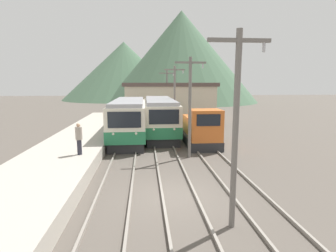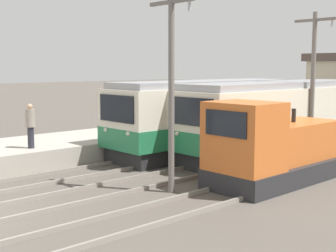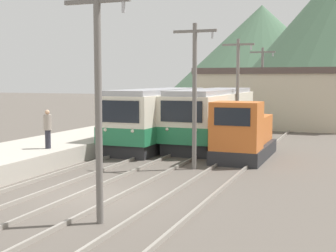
{
  "view_description": "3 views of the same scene",
  "coord_description": "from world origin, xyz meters",
  "px_view_note": "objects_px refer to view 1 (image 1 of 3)",
  "views": [
    {
      "loc": [
        -1.24,
        -10.71,
        4.86
      ],
      "look_at": [
        0.55,
        9.06,
        1.65
      ],
      "focal_mm": 28.0,
      "sensor_mm": 36.0,
      "label": 1
    },
    {
      "loc": [
        12.82,
        -4.25,
        4.16
      ],
      "look_at": [
        -0.33,
        7.74,
        1.88
      ],
      "focal_mm": 50.0,
      "sensor_mm": 36.0,
      "label": 2
    },
    {
      "loc": [
        8.18,
        -13.93,
        4.07
      ],
      "look_at": [
        -0.75,
        9.06,
        1.59
      ],
      "focal_mm": 50.0,
      "sensor_mm": 36.0,
      "label": 3
    }
  ],
  "objects_px": {
    "commuter_train_center": "(159,118)",
    "catenary_mast_mid": "(190,104)",
    "commuter_train_left": "(129,121)",
    "catenary_mast_near": "(236,124)",
    "shunting_locomotive": "(200,130)",
    "catenary_mast_far": "(175,97)",
    "person_on_platform": "(79,138)",
    "catenary_mast_distant": "(167,94)"
  },
  "relations": [
    {
      "from": "person_on_platform",
      "to": "commuter_train_left",
      "type": "bearing_deg",
      "value": 73.11
    },
    {
      "from": "catenary_mast_near",
      "to": "catenary_mast_distant",
      "type": "relative_size",
      "value": 1.0
    },
    {
      "from": "catenary_mast_far",
      "to": "shunting_locomotive",
      "type": "bearing_deg",
      "value": -73.55
    },
    {
      "from": "commuter_train_center",
      "to": "shunting_locomotive",
      "type": "xyz_separation_m",
      "value": [
        3.0,
        -4.74,
        -0.41
      ]
    },
    {
      "from": "commuter_train_left",
      "to": "catenary_mast_near",
      "type": "relative_size",
      "value": 1.64
    },
    {
      "from": "commuter_train_center",
      "to": "shunting_locomotive",
      "type": "height_order",
      "value": "commuter_train_center"
    },
    {
      "from": "shunting_locomotive",
      "to": "catenary_mast_near",
      "type": "xyz_separation_m",
      "value": [
        -1.49,
        -12.17,
        2.37
      ]
    },
    {
      "from": "shunting_locomotive",
      "to": "catenary_mast_far",
      "type": "relative_size",
      "value": 0.9
    },
    {
      "from": "catenary_mast_near",
      "to": "catenary_mast_far",
      "type": "height_order",
      "value": "same"
    },
    {
      "from": "catenary_mast_far",
      "to": "catenary_mast_distant",
      "type": "bearing_deg",
      "value": 90.0
    },
    {
      "from": "shunting_locomotive",
      "to": "commuter_train_left",
      "type": "bearing_deg",
      "value": 155.18
    },
    {
      "from": "commuter_train_left",
      "to": "commuter_train_center",
      "type": "relative_size",
      "value": 0.91
    },
    {
      "from": "catenary_mast_near",
      "to": "catenary_mast_far",
      "type": "distance_m",
      "value": 17.22
    },
    {
      "from": "catenary_mast_near",
      "to": "catenary_mast_far",
      "type": "bearing_deg",
      "value": 90.0
    },
    {
      "from": "commuter_train_left",
      "to": "person_on_platform",
      "type": "relative_size",
      "value": 5.85
    },
    {
      "from": "commuter_train_center",
      "to": "catenary_mast_far",
      "type": "relative_size",
      "value": 1.81
    },
    {
      "from": "commuter_train_center",
      "to": "catenary_mast_near",
      "type": "relative_size",
      "value": 1.81
    },
    {
      "from": "catenary_mast_distant",
      "to": "person_on_platform",
      "type": "distance_m",
      "value": 20.12
    },
    {
      "from": "commuter_train_left",
      "to": "catenary_mast_distant",
      "type": "bearing_deg",
      "value": 68.58
    },
    {
      "from": "commuter_train_center",
      "to": "catenary_mast_near",
      "type": "xyz_separation_m",
      "value": [
        1.51,
        -16.9,
        1.97
      ]
    },
    {
      "from": "catenary_mast_mid",
      "to": "commuter_train_left",
      "type": "bearing_deg",
      "value": 124.63
    },
    {
      "from": "catenary_mast_mid",
      "to": "person_on_platform",
      "type": "height_order",
      "value": "catenary_mast_mid"
    },
    {
      "from": "catenary_mast_far",
      "to": "catenary_mast_mid",
      "type": "bearing_deg",
      "value": -90.0
    },
    {
      "from": "catenary_mast_mid",
      "to": "catenary_mast_distant",
      "type": "distance_m",
      "value": 17.22
    },
    {
      "from": "shunting_locomotive",
      "to": "catenary_mast_far",
      "type": "bearing_deg",
      "value": 106.45
    },
    {
      "from": "commuter_train_center",
      "to": "catenary_mast_mid",
      "type": "bearing_deg",
      "value": -79.69
    },
    {
      "from": "commuter_train_center",
      "to": "catenary_mast_far",
      "type": "bearing_deg",
      "value": 11.8
    },
    {
      "from": "catenary_mast_near",
      "to": "catenary_mast_mid",
      "type": "distance_m",
      "value": 8.61
    },
    {
      "from": "commuter_train_center",
      "to": "catenary_mast_distant",
      "type": "height_order",
      "value": "catenary_mast_distant"
    },
    {
      "from": "person_on_platform",
      "to": "commuter_train_center",
      "type": "bearing_deg",
      "value": 62.43
    },
    {
      "from": "catenary_mast_far",
      "to": "catenary_mast_distant",
      "type": "distance_m",
      "value": 8.61
    },
    {
      "from": "commuter_train_left",
      "to": "catenary_mast_mid",
      "type": "height_order",
      "value": "catenary_mast_mid"
    },
    {
      "from": "commuter_train_center",
      "to": "catenary_mast_far",
      "type": "distance_m",
      "value": 2.5
    },
    {
      "from": "commuter_train_left",
      "to": "catenary_mast_far",
      "type": "relative_size",
      "value": 1.64
    },
    {
      "from": "shunting_locomotive",
      "to": "commuter_train_center",
      "type": "bearing_deg",
      "value": 122.34
    },
    {
      "from": "commuter_train_left",
      "to": "catenary_mast_distant",
      "type": "xyz_separation_m",
      "value": [
        4.31,
        10.98,
        1.96
      ]
    },
    {
      "from": "commuter_train_center",
      "to": "catenary_mast_distant",
      "type": "bearing_deg",
      "value": 80.41
    },
    {
      "from": "commuter_train_center",
      "to": "catenary_mast_mid",
      "type": "xyz_separation_m",
      "value": [
        1.51,
        -8.29,
        1.97
      ]
    },
    {
      "from": "commuter_train_center",
      "to": "shunting_locomotive",
      "type": "bearing_deg",
      "value": -57.66
    },
    {
      "from": "catenary_mast_distant",
      "to": "catenary_mast_far",
      "type": "bearing_deg",
      "value": -90.0
    },
    {
      "from": "commuter_train_left",
      "to": "catenary_mast_distant",
      "type": "height_order",
      "value": "catenary_mast_distant"
    },
    {
      "from": "commuter_train_left",
      "to": "catenary_mast_mid",
      "type": "xyz_separation_m",
      "value": [
        4.31,
        -6.24,
        1.96
      ]
    }
  ]
}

